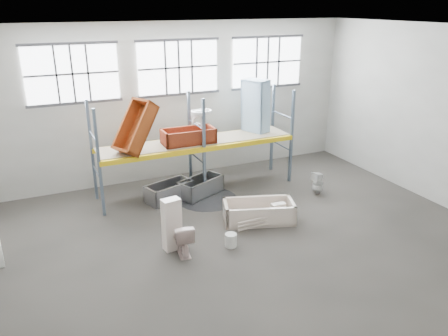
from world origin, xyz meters
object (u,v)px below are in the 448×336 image
steel_tub_left (169,191)px  rust_tub_flat (188,136)px  blue_tub_upright (256,107)px  toilet_white (318,183)px  bathtub_beige (259,212)px  steel_tub_right (200,186)px  toilet_beige (183,238)px  cistern_tall (172,224)px  bucket (231,240)px

steel_tub_left → rust_tub_flat: size_ratio=0.90×
rust_tub_flat → blue_tub_upright: size_ratio=0.90×
toilet_white → blue_tub_upright: size_ratio=0.40×
bathtub_beige → rust_tub_flat: (-1.02, 2.54, 1.55)m
steel_tub_right → rust_tub_flat: 1.60m
toilet_beige → blue_tub_upright: (3.80, 3.59, 2.00)m
blue_tub_upright → cistern_tall: bearing=-140.2°
rust_tub_flat → bathtub_beige: bearing=-68.2°
toilet_white → steel_tub_left: size_ratio=0.50×
steel_tub_left → steel_tub_right: size_ratio=0.99×
steel_tub_left → steel_tub_right: (0.96, -0.06, 0.00)m
toilet_white → steel_tub_right: (-3.30, 1.42, -0.09)m
cistern_tall → toilet_white: 5.23m
toilet_beige → rust_tub_flat: size_ratio=0.52×
bucket → cistern_tall: bearing=159.9°
toilet_white → cistern_tall: bearing=-83.2°
cistern_tall → bucket: size_ratio=3.90×
blue_tub_upright → bucket: (-2.65, -3.78, -2.23)m
steel_tub_right → toilet_beige: bearing=-118.6°
rust_tub_flat → bucket: (-0.23, -3.43, -1.65)m
bathtub_beige → blue_tub_upright: size_ratio=1.08×
cistern_tall → bucket: 1.47m
steel_tub_right → blue_tub_upright: bearing=15.8°
blue_tub_upright → rust_tub_flat: bearing=-171.7°
toilet_beige → blue_tub_upright: bearing=-128.7°
toilet_white → steel_tub_left: 4.51m
toilet_white → steel_tub_left: bearing=-116.3°
bathtub_beige → steel_tub_left: (-1.74, 2.34, -0.02)m
cistern_tall → bucket: bearing=-28.0°
cistern_tall → steel_tub_left: cistern_tall is taller
bathtub_beige → toilet_white: 2.66m
toilet_beige → steel_tub_right: bearing=-110.6°
toilet_beige → rust_tub_flat: 3.79m
steel_tub_left → rust_tub_flat: bearing=15.9°
toilet_beige → bucket: (1.15, -0.19, -0.23)m
bathtub_beige → steel_tub_right: bathtub_beige is taller
toilet_white → bucket: bearing=-72.4°
steel_tub_left → steel_tub_right: 0.97m
bathtub_beige → steel_tub_left: bathtub_beige is taller
toilet_beige → blue_tub_upright: blue_tub_upright is taller
toilet_white → steel_tub_right: toilet_white is taller
bathtub_beige → rust_tub_flat: size_ratio=1.20×
toilet_white → blue_tub_upright: bearing=-158.5°
toilet_beige → cistern_tall: cistern_tall is taller
toilet_white → bucket: size_ratio=2.11×
rust_tub_flat → bucket: 3.81m
rust_tub_flat → cistern_tall: bearing=-117.5°
steel_tub_right → bucket: bearing=-98.4°
cistern_tall → rust_tub_flat: size_ratio=0.83×
toilet_beige → bucket: bearing=178.5°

